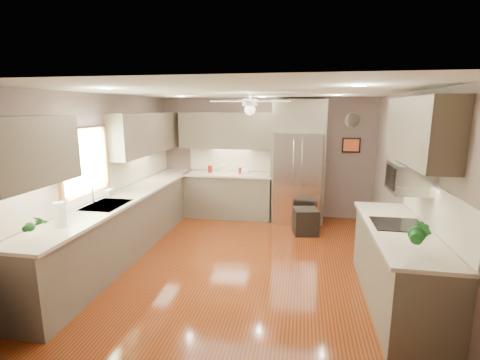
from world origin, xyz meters
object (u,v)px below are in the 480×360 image
(canister_d, at_px, (240,171))
(paper_towel, at_px, (60,215))
(canister_c, at_px, (223,169))
(soap_bottle, at_px, (110,192))
(potted_plant_left, at_px, (34,224))
(potted_plant_right, at_px, (420,234))
(refrigerator, at_px, (298,164))
(bowl, at_px, (245,173))
(canister_a, at_px, (210,169))
(stool, at_px, (306,221))
(microwave, at_px, (409,178))

(canister_d, relative_size, paper_towel, 0.41)
(canister_c, bearing_deg, soap_bottle, -117.17)
(canister_d, relative_size, soap_bottle, 0.65)
(potted_plant_left, bearing_deg, paper_towel, 88.79)
(potted_plant_right, distance_m, refrigerator, 3.84)
(potted_plant_right, distance_m, bowl, 4.32)
(canister_a, height_order, bowl, canister_a)
(canister_a, distance_m, stool, 2.31)
(canister_d, distance_m, bowl, 0.11)
(canister_c, distance_m, canister_d, 0.37)
(canister_c, bearing_deg, refrigerator, -1.06)
(potted_plant_right, height_order, stool, potted_plant_right)
(canister_c, bearing_deg, bowl, -1.92)
(canister_a, xyz_separation_m, potted_plant_right, (3.03, -3.69, 0.10))
(bowl, relative_size, microwave, 0.36)
(canister_c, xyz_separation_m, potted_plant_right, (2.74, -3.68, 0.09))
(canister_a, height_order, potted_plant_right, potted_plant_right)
(potted_plant_left, bearing_deg, potted_plant_right, 5.14)
(microwave, bearing_deg, canister_d, 132.35)
(bowl, bearing_deg, canister_c, 178.08)
(potted_plant_right, distance_m, microwave, 1.02)
(bowl, height_order, stool, bowl)
(potted_plant_right, height_order, bowl, potted_plant_right)
(potted_plant_left, height_order, paper_towel, potted_plant_left)
(potted_plant_right, bearing_deg, canister_d, 122.77)
(soap_bottle, height_order, stool, soap_bottle)
(soap_bottle, relative_size, microwave, 0.37)
(canister_a, distance_m, bowl, 0.76)
(potted_plant_right, xyz_separation_m, paper_towel, (-3.82, 0.03, -0.04))
(soap_bottle, bearing_deg, refrigerator, 40.27)
(bowl, bearing_deg, canister_d, 164.59)
(canister_d, relative_size, stool, 0.27)
(bowl, bearing_deg, soap_bottle, -125.51)
(canister_a, xyz_separation_m, stool, (2.02, -0.79, -0.78))
(microwave, bearing_deg, canister_c, 136.36)
(potted_plant_right, bearing_deg, microwave, 82.25)
(canister_a, xyz_separation_m, microwave, (3.16, -2.75, 0.46))
(potted_plant_left, xyz_separation_m, refrigerator, (2.63, 4.00, 0.09))
(potted_plant_left, relative_size, potted_plant_right, 0.89)
(canister_a, bearing_deg, soap_bottle, -111.22)
(canister_c, height_order, microwave, microwave)
(canister_a, relative_size, canister_d, 1.11)
(potted_plant_left, bearing_deg, microwave, 18.03)
(canister_c, relative_size, microwave, 0.34)
(soap_bottle, distance_m, refrigerator, 3.61)
(canister_a, relative_size, paper_towel, 0.45)
(refrigerator, bearing_deg, potted_plant_right, -71.85)
(soap_bottle, bearing_deg, canister_c, 62.83)
(canister_c, distance_m, soap_bottle, 2.66)
(canister_a, height_order, stool, canister_a)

